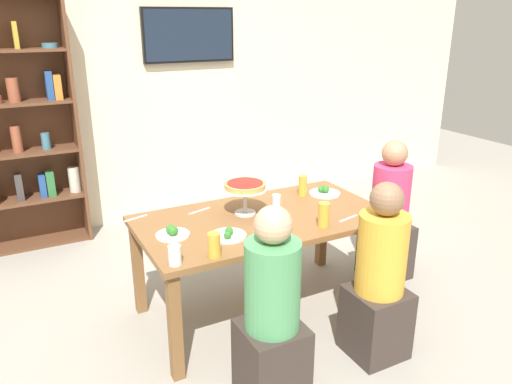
# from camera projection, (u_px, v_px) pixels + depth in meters

# --- Properties ---
(ground_plane) EXTENTS (12.00, 12.00, 0.00)m
(ground_plane) POSITION_uv_depth(u_px,v_px,m) (262.00, 310.00, 3.67)
(ground_plane) COLOR gray
(rear_partition) EXTENTS (8.00, 0.12, 2.80)m
(rear_partition) POSITION_uv_depth(u_px,v_px,m) (160.00, 83.00, 5.04)
(rear_partition) COLOR beige
(rear_partition) RESTS_ON ground_plane
(dining_table) EXTENTS (1.70, 0.93, 0.74)m
(dining_table) POSITION_uv_depth(u_px,v_px,m) (263.00, 228.00, 3.45)
(dining_table) COLOR brown
(dining_table) RESTS_ON ground_plane
(bookshelf) EXTENTS (1.10, 0.30, 2.21)m
(bookshelf) POSITION_uv_depth(u_px,v_px,m) (8.00, 128.00, 4.35)
(bookshelf) COLOR brown
(bookshelf) RESTS_ON ground_plane
(television) EXTENTS (0.95, 0.05, 0.52)m
(television) POSITION_uv_depth(u_px,v_px,m) (189.00, 35.00, 4.94)
(television) COLOR black
(diner_near_right) EXTENTS (0.34, 0.34, 1.15)m
(diner_near_right) POSITION_uv_depth(u_px,v_px,m) (379.00, 284.00, 3.05)
(diner_near_right) COLOR #382D28
(diner_near_right) RESTS_ON ground_plane
(diner_near_left) EXTENTS (0.34, 0.34, 1.15)m
(diner_near_left) POSITION_uv_depth(u_px,v_px,m) (272.00, 320.00, 2.70)
(diner_near_left) COLOR #382D28
(diner_near_left) RESTS_ON ground_plane
(diner_head_east) EXTENTS (0.34, 0.34, 1.15)m
(diner_head_east) POSITION_uv_depth(u_px,v_px,m) (388.00, 220.00, 4.01)
(diner_head_east) COLOR #382D28
(diner_head_east) RESTS_ON ground_plane
(deep_dish_pizza_stand) EXTENTS (0.31, 0.31, 0.23)m
(deep_dish_pizza_stand) POSITION_uv_depth(u_px,v_px,m) (245.00, 188.00, 3.41)
(deep_dish_pizza_stand) COLOR silver
(deep_dish_pizza_stand) RESTS_ON dining_table
(salad_plate_near_diner) EXTENTS (0.23, 0.23, 0.07)m
(salad_plate_near_diner) POSITION_uv_depth(u_px,v_px,m) (228.00, 235.00, 3.10)
(salad_plate_near_diner) COLOR white
(salad_plate_near_diner) RESTS_ON dining_table
(salad_plate_far_diner) EXTENTS (0.21, 0.21, 0.07)m
(salad_plate_far_diner) POSITION_uv_depth(u_px,v_px,m) (172.00, 233.00, 3.11)
(salad_plate_far_diner) COLOR white
(salad_plate_far_diner) RESTS_ON dining_table
(salad_plate_spare) EXTENTS (0.24, 0.24, 0.07)m
(salad_plate_spare) POSITION_uv_depth(u_px,v_px,m) (324.00, 192.00, 3.85)
(salad_plate_spare) COLOR white
(salad_plate_spare) RESTS_ON dining_table
(beer_glass_amber_tall) EXTENTS (0.07, 0.07, 0.15)m
(beer_glass_amber_tall) POSITION_uv_depth(u_px,v_px,m) (214.00, 245.00, 2.83)
(beer_glass_amber_tall) COLOR gold
(beer_glass_amber_tall) RESTS_ON dining_table
(beer_glass_amber_short) EXTENTS (0.07, 0.07, 0.16)m
(beer_glass_amber_short) POSITION_uv_depth(u_px,v_px,m) (324.00, 215.00, 3.24)
(beer_glass_amber_short) COLOR gold
(beer_glass_amber_short) RESTS_ON dining_table
(beer_glass_amber_spare) EXTENTS (0.06, 0.06, 0.16)m
(beer_glass_amber_spare) POSITION_uv_depth(u_px,v_px,m) (303.00, 186.00, 3.80)
(beer_glass_amber_spare) COLOR gold
(beer_glass_amber_spare) RESTS_ON dining_table
(water_glass_clear_near) EXTENTS (0.07, 0.07, 0.11)m
(water_glass_clear_near) POSITION_uv_depth(u_px,v_px,m) (175.00, 255.00, 2.75)
(water_glass_clear_near) COLOR white
(water_glass_clear_near) RESTS_ON dining_table
(water_glass_clear_far) EXTENTS (0.06, 0.06, 0.10)m
(water_glass_clear_far) POSITION_uv_depth(u_px,v_px,m) (274.00, 223.00, 3.19)
(water_glass_clear_far) COLOR white
(water_glass_clear_far) RESTS_ON dining_table
(water_glass_clear_spare) EXTENTS (0.06, 0.06, 0.09)m
(water_glass_clear_spare) POSITION_uv_depth(u_px,v_px,m) (276.00, 201.00, 3.59)
(water_glass_clear_spare) COLOR white
(water_glass_clear_spare) RESTS_ON dining_table
(cutlery_fork_near) EXTENTS (0.18, 0.07, 0.00)m
(cutlery_fork_near) POSITION_uv_depth(u_px,v_px,m) (199.00, 211.00, 3.52)
(cutlery_fork_near) COLOR silver
(cutlery_fork_near) RESTS_ON dining_table
(cutlery_knife_near) EXTENTS (0.18, 0.07, 0.00)m
(cutlery_knife_near) POSITION_uv_depth(u_px,v_px,m) (136.00, 218.00, 3.39)
(cutlery_knife_near) COLOR silver
(cutlery_knife_near) RESTS_ON dining_table
(cutlery_fork_far) EXTENTS (0.18, 0.06, 0.00)m
(cutlery_fork_far) POSITION_uv_depth(u_px,v_px,m) (348.00, 218.00, 3.39)
(cutlery_fork_far) COLOR silver
(cutlery_fork_far) RESTS_ON dining_table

